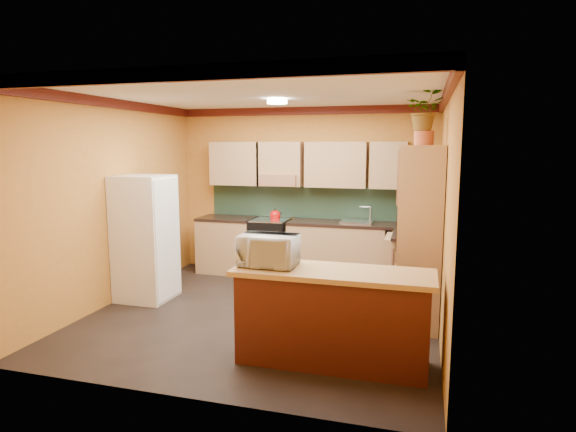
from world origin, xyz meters
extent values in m
plane|color=black|center=(0.00, 0.00, 0.00)|extent=(4.20, 4.20, 0.00)
cube|color=white|center=(0.00, 0.00, 2.70)|extent=(4.20, 4.20, 0.04)
cube|color=#C87E35|center=(0.00, 2.10, 1.35)|extent=(4.20, 0.04, 2.70)
cube|color=#C87E35|center=(0.00, -2.10, 1.35)|extent=(4.20, 0.04, 2.70)
cube|color=#C87E35|center=(-2.10, 0.00, 1.35)|extent=(0.04, 4.20, 2.70)
cube|color=#C87E35|center=(2.10, 0.00, 1.35)|extent=(0.04, 4.20, 2.70)
cube|color=#1F3928|center=(0.25, 2.09, 1.19)|extent=(3.70, 0.02, 0.53)
cube|color=#1F3928|center=(2.09, 1.40, 1.19)|extent=(0.02, 1.40, 0.53)
cube|color=tan|center=(0.10, 1.93, 1.80)|extent=(3.10, 0.34, 0.70)
cylinder|color=white|center=(0.00, 0.60, 2.66)|extent=(0.26, 0.26, 0.06)
cube|color=tan|center=(0.13, 1.80, 0.44)|extent=(3.65, 0.60, 0.88)
cube|color=black|center=(0.13, 1.80, 0.90)|extent=(3.65, 0.62, 0.04)
cube|color=black|center=(-0.49, 1.80, 0.46)|extent=(0.58, 0.58, 0.91)
cube|color=silver|center=(0.91, 1.80, 0.94)|extent=(0.48, 0.40, 0.03)
cube|color=tan|center=(1.80, 1.05, 0.44)|extent=(0.60, 0.80, 0.88)
cube|color=black|center=(1.80, 1.05, 0.90)|extent=(0.62, 0.80, 0.04)
cube|color=white|center=(-1.75, 0.16, 0.85)|extent=(0.68, 0.66, 1.70)
cube|color=tan|center=(1.85, 0.22, 1.05)|extent=(0.48, 0.90, 2.10)
cylinder|color=#A94C29|center=(1.85, 0.27, 2.18)|extent=(0.22, 0.22, 0.16)
imported|color=tan|center=(1.85, 0.27, 2.49)|extent=(0.41, 0.36, 0.46)
cube|color=#491911|center=(1.08, -1.12, 0.44)|extent=(1.80, 0.55, 0.88)
cube|color=tan|center=(1.08, -1.12, 0.91)|extent=(1.90, 0.65, 0.05)
imported|color=white|center=(0.43, -1.12, 1.08)|extent=(0.56, 0.38, 0.31)
camera|label=1|loc=(1.87, -5.49, 2.10)|focal=30.00mm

